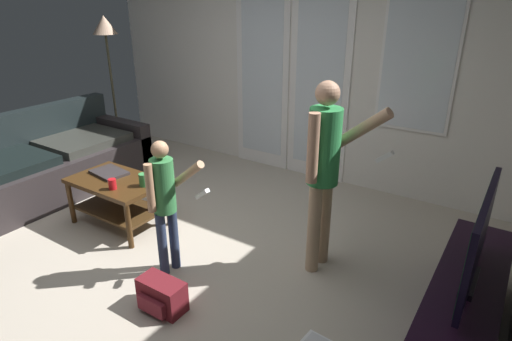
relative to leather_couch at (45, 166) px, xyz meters
The scene contains 13 objects.
ground_plane 2.00m from the leather_couch, ahead, with size 5.41×4.78×0.02m, color #B7AB9A.
wall_back_with_doors 3.10m from the leather_couch, 46.37° to the left, with size 5.41×0.09×2.87m.
leather_couch is the anchor object (origin of this frame).
coffee_table 1.29m from the leather_couch, ahead, with size 0.89×0.56×0.47m.
tv_stand 4.32m from the leather_couch, ahead, with size 0.40×1.69×0.46m.
flat_screen_tv 4.35m from the leather_couch, ahead, with size 0.08×0.98×0.60m.
person_adult 3.28m from the leather_couch, ahead, with size 0.60×0.42×1.54m.
person_child 2.29m from the leather_couch, ahead, with size 0.46×0.30×1.11m.
floor_lamp 1.87m from the leather_couch, 104.80° to the left, with size 0.31×0.31×1.84m.
backpack 2.61m from the leather_couch, 15.95° to the right, with size 0.35×0.22×0.23m.
laptop_closed 1.13m from the leather_couch, ahead, with size 0.35×0.25×0.03m, color #332D2E.
cup_near_edge 1.46m from the leather_couch, ahead, with size 0.07×0.07×0.10m, color red.
cup_by_laptop 1.63m from the leather_couch, ahead, with size 0.09×0.09×0.12m, color #388A45.
Camera 1 is at (2.44, -2.14, 2.11)m, focal length 29.90 mm.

